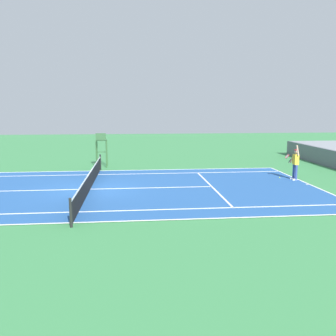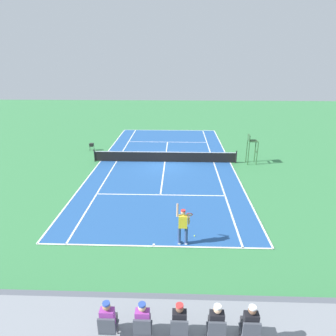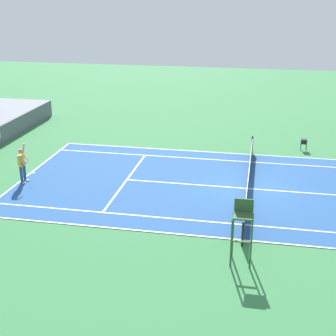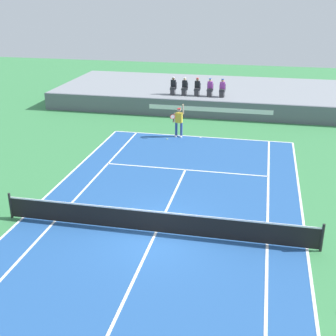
{
  "view_description": "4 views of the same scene",
  "coord_description": "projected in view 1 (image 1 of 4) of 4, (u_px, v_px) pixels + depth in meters",
  "views": [
    {
      "loc": [
        18.29,
        2.22,
        4.18
      ],
      "look_at": [
        -0.4,
        4.08,
        1.0
      ],
      "focal_mm": 37.97,
      "sensor_mm": 36.0,
      "label": 1
    },
    {
      "loc": [
        -1.06,
        23.32,
        8.13
      ],
      "look_at": [
        -0.4,
        4.08,
        1.0
      ],
      "focal_mm": 31.34,
      "sensor_mm": 36.0,
      "label": 2
    },
    {
      "loc": [
        -23.18,
        -0.36,
        9.63
      ],
      "look_at": [
        -0.4,
        4.08,
        1.0
      ],
      "focal_mm": 51.87,
      "sensor_mm": 36.0,
      "label": 3
    },
    {
      "loc": [
        3.54,
        -14.41,
        8.64
      ],
      "look_at": [
        -0.4,
        4.08,
        1.0
      ],
      "focal_mm": 48.28,
      "sensor_mm": 36.0,
      "label": 4
    }
  ],
  "objects": [
    {
      "name": "ground_plane",
      "position": [
        91.0,
        190.0,
        18.42
      ],
      "size": [
        80.0,
        80.0,
        0.0
      ],
      "primitive_type": "plane",
      "color": "#387F47"
    },
    {
      "name": "tennis_player",
      "position": [
        295.0,
        163.0,
        20.72
      ],
      "size": [
        0.77,
        0.62,
        2.08
      ],
      "color": "navy",
      "rests_on": "ground"
    },
    {
      "name": "tennis_ball",
      "position": [
        280.0,
        178.0,
        21.39
      ],
      "size": [
        0.07,
        0.07,
        0.07
      ],
      "primitive_type": "sphere",
      "color": "#D1E533",
      "rests_on": "ground"
    },
    {
      "name": "net",
      "position": [
        90.0,
        180.0,
        18.33
      ],
      "size": [
        11.98,
        0.1,
        1.07
      ],
      "color": "black",
      "rests_on": "ground"
    },
    {
      "name": "umpire_chair",
      "position": [
        101.0,
        146.0,
        25.14
      ],
      "size": [
        0.77,
        0.77,
        2.44
      ],
      "color": "#2D562D",
      "rests_on": "ground"
    },
    {
      "name": "court",
      "position": [
        91.0,
        189.0,
        18.42
      ],
      "size": [
        11.08,
        23.88,
        0.03
      ],
      "color": "#235193",
      "rests_on": "ground"
    }
  ]
}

